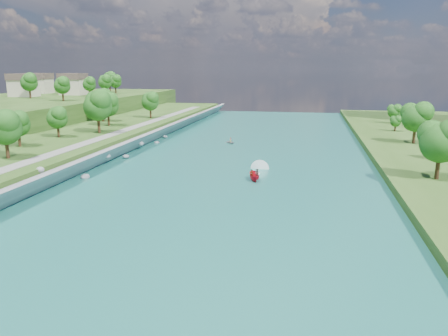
# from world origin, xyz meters

# --- Properties ---
(ground) EXTENTS (260.00, 260.00, 0.00)m
(ground) POSITION_xyz_m (0.00, 0.00, 0.00)
(ground) COLOR #2D5119
(ground) RESTS_ON ground
(river_water) EXTENTS (55.00, 240.00, 0.10)m
(river_water) POSITION_xyz_m (0.00, 20.00, 0.05)
(river_water) COLOR #1B6966
(river_water) RESTS_ON ground
(ridge_west) EXTENTS (60.00, 120.00, 9.00)m
(ridge_west) POSITION_xyz_m (-82.50, 95.00, 4.50)
(ridge_west) COLOR #2D5119
(ridge_west) RESTS_ON ground
(riprap_bank) EXTENTS (4.56, 236.00, 4.15)m
(riprap_bank) POSITION_xyz_m (-25.83, 19.41, 1.78)
(riprap_bank) COLOR slate
(riprap_bank) RESTS_ON ground
(riverside_path) EXTENTS (3.00, 200.00, 0.10)m
(riverside_path) POSITION_xyz_m (-32.50, 20.00, 3.55)
(riverside_path) COLOR gray
(riverside_path) RESTS_ON berm_west
(ridge_houses) EXTENTS (29.50, 29.50, 8.40)m
(ridge_houses) POSITION_xyz_m (-88.67, 100.00, 13.31)
(ridge_houses) COLOR beige
(ridge_houses) RESTS_ON ridge_west
(trees_west) EXTENTS (17.87, 145.91, 12.49)m
(trees_west) POSITION_xyz_m (-40.61, 10.59, 8.83)
(trees_west) COLOR #1D4612
(trees_west) RESTS_ON berm_west
(trees_ridge) EXTENTS (23.72, 65.06, 10.50)m
(trees_ridge) POSITION_xyz_m (-71.28, 100.49, 13.82)
(trees_ridge) COLOR #1D4612
(trees_ridge) RESTS_ON ridge_west
(motorboat) EXTENTS (3.60, 18.97, 1.98)m
(motorboat) POSITION_xyz_m (5.30, 16.20, 0.77)
(motorboat) COLOR red
(motorboat) RESTS_ON river_water
(raft) EXTENTS (3.65, 3.91, 1.53)m
(raft) POSITION_xyz_m (-5.66, 52.05, 0.46)
(raft) COLOR gray
(raft) RESTS_ON river_water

